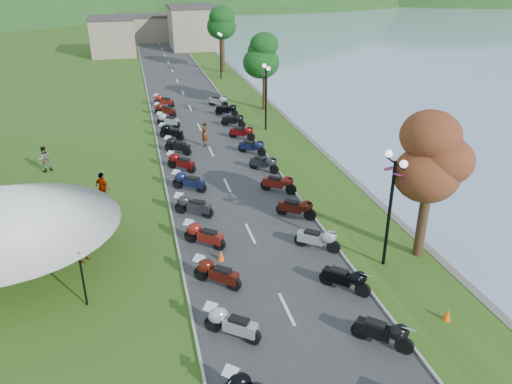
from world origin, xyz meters
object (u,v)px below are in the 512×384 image
vendor_tent_main (8,231)px  pedestrian_c (19,247)px  pedestrian_a (85,261)px  pedestrian_b (46,171)px

vendor_tent_main → pedestrian_c: size_ratio=3.16×
vendor_tent_main → pedestrian_a: bearing=5.9°
vendor_tent_main → pedestrian_b: size_ratio=3.67×
vendor_tent_main → pedestrian_a: size_ratio=3.54×
pedestrian_c → vendor_tent_main: bearing=-19.0°
vendor_tent_main → pedestrian_b: bearing=91.6°
vendor_tent_main → pedestrian_c: bearing=98.5°
pedestrian_b → pedestrian_a: bearing=81.1°
pedestrian_a → pedestrian_c: pedestrian_c is taller
pedestrian_b → vendor_tent_main: bearing=67.8°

